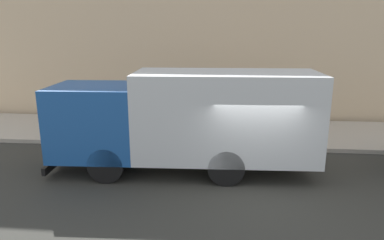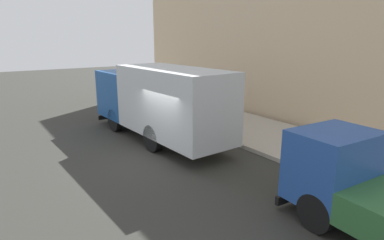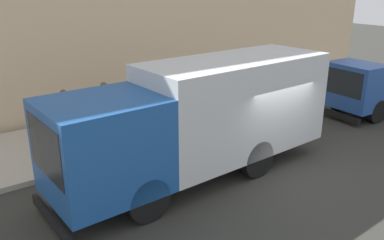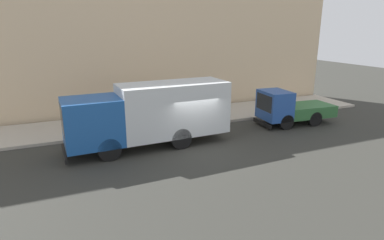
% 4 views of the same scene
% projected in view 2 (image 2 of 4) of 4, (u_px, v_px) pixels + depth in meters
% --- Properties ---
extents(ground, '(80.00, 80.00, 0.00)m').
position_uv_depth(ground, '(168.00, 156.00, 12.44)').
color(ground, '#30302B').
extents(sidewalk, '(4.28, 30.00, 0.16)m').
position_uv_depth(sidewalk, '(262.00, 133.00, 15.25)').
color(sidewalk, '#B1A898').
rests_on(sidewalk, ground).
extents(building_facade, '(0.50, 30.00, 10.90)m').
position_uv_depth(building_facade, '(307.00, 16.00, 15.37)').
color(building_facade, beige).
rests_on(building_facade, ground).
extents(large_utility_truck, '(2.64, 8.55, 3.28)m').
position_uv_depth(large_utility_truck, '(158.00, 100.00, 14.09)').
color(large_utility_truck, '#1C4F98').
rests_on(large_utility_truck, ground).
extents(small_flatbed_truck, '(2.35, 5.08, 2.25)m').
position_uv_depth(small_flatbed_truck, '(375.00, 195.00, 7.17)').
color(small_flatbed_truck, '#234B9A').
rests_on(small_flatbed_truck, ground).
extents(pedestrian_walking, '(0.50, 0.50, 1.67)m').
position_uv_depth(pedestrian_walking, '(215.00, 98.00, 18.73)').
color(pedestrian_walking, '#54553F').
rests_on(pedestrian_walking, sidewalk).
extents(pedestrian_standing, '(0.46, 0.46, 1.73)m').
position_uv_depth(pedestrian_standing, '(231.00, 101.00, 17.54)').
color(pedestrian_standing, '#4D3755').
rests_on(pedestrian_standing, sidewalk).
extents(street_sign_post, '(0.44, 0.08, 2.54)m').
position_uv_depth(street_sign_post, '(212.00, 99.00, 15.02)').
color(street_sign_post, '#4C5156').
rests_on(street_sign_post, sidewalk).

